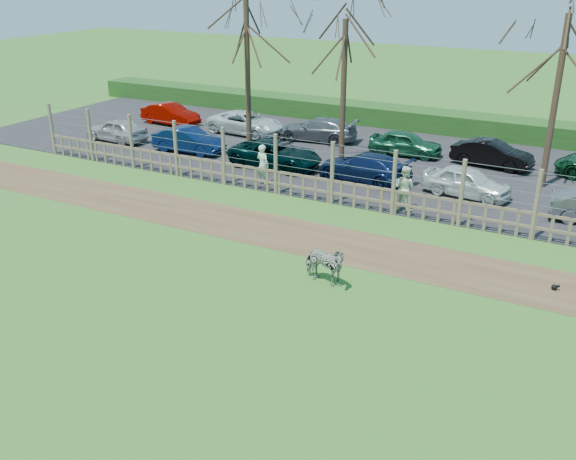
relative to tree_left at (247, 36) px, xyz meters
The scene contains 22 objects.
ground 15.17m from the tree_left, 62.53° to the right, with size 120.00×120.00×0.00m, color #588F35.
dirt_strip 11.74m from the tree_left, 50.91° to the right, with size 34.00×2.80×0.01m, color brown.
asphalt 8.81m from the tree_left, 17.10° to the left, with size 44.00×13.00×0.04m, color #232326.
hedge 12.20m from the tree_left, 54.16° to the left, with size 46.00×2.00×1.10m, color #1E4716.
fence 9.25m from the tree_left, 34.70° to the right, with size 30.16×0.16×2.50m.
tree_left is the anchor object (origin of this frame).
tree_mid 4.67m from the tree_left, 12.53° to the left, with size 4.80×4.80×6.83m.
tree_right 13.59m from the tree_left, ahead, with size 4.80×4.80×7.35m.
zebra 15.00m from the tree_left, 49.83° to the right, with size 0.68×1.49×1.26m, color gray.
visitor_a 6.72m from the tree_left, 51.79° to the right, with size 0.63×0.41×1.72m, color beige.
visitor_b 11.06m from the tree_left, 22.83° to the right, with size 0.84×0.65×1.72m, color #E1EDC2.
crow 18.05m from the tree_left, 27.82° to the right, with size 0.24×0.17×0.19m.
car_0 9.01m from the tree_left, behind, with size 1.42×3.52×1.20m, color #BDB6B5.
car_1 5.83m from the tree_left, 157.53° to the right, with size 1.27×3.64×1.20m, color #0A1D48.
car_2 5.63m from the tree_left, 31.30° to the right, with size 1.99×4.32×1.20m, color black.
car_3 8.37m from the tree_left, 11.12° to the right, with size 1.68×4.13×1.20m, color #0D1B41.
car_4 12.10m from the tree_left, ahead, with size 1.42×3.52×1.20m, color white.
car_7 9.35m from the tree_left, 156.60° to the left, with size 1.27×3.64×1.20m, color #920800.
car_8 6.40m from the tree_left, 123.96° to the left, with size 1.99×4.32×1.20m, color silver.
car_9 6.56m from the tree_left, 63.83° to the left, with size 1.68×4.13×1.20m, color #565B61.
car_10 9.12m from the tree_left, 26.02° to the left, with size 1.42×3.52×1.20m, color #195835.
car_11 12.54m from the tree_left, 17.27° to the left, with size 1.27×3.64×1.20m, color black.
Camera 1 is at (9.64, -13.68, 8.77)m, focal length 40.00 mm.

